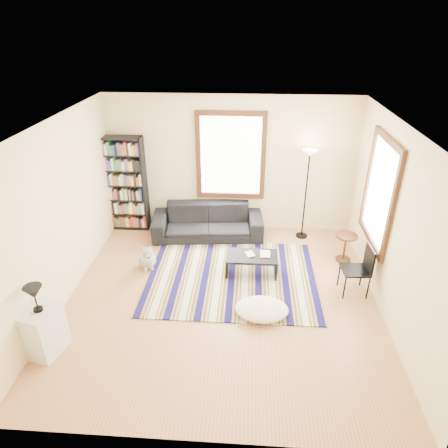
# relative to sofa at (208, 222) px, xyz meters

# --- Properties ---
(floor) EXTENTS (5.00, 5.00, 0.10)m
(floor) POSITION_rel_sofa_xyz_m (0.44, -2.05, -0.38)
(floor) COLOR tan
(floor) RESTS_ON ground
(ceiling) EXTENTS (5.00, 5.00, 0.10)m
(ceiling) POSITION_rel_sofa_xyz_m (0.44, -2.05, 2.52)
(ceiling) COLOR white
(ceiling) RESTS_ON floor
(wall_back) EXTENTS (5.00, 0.10, 2.80)m
(wall_back) POSITION_rel_sofa_xyz_m (0.44, 0.50, 1.07)
(wall_back) COLOR beige
(wall_back) RESTS_ON floor
(wall_front) EXTENTS (5.00, 0.10, 2.80)m
(wall_front) POSITION_rel_sofa_xyz_m (0.44, -4.60, 1.07)
(wall_front) COLOR beige
(wall_front) RESTS_ON floor
(wall_left) EXTENTS (0.10, 5.00, 2.80)m
(wall_left) POSITION_rel_sofa_xyz_m (-2.11, -2.05, 1.07)
(wall_left) COLOR beige
(wall_left) RESTS_ON floor
(wall_right) EXTENTS (0.10, 5.00, 2.80)m
(wall_right) POSITION_rel_sofa_xyz_m (2.99, -2.05, 1.07)
(wall_right) COLOR beige
(wall_right) RESTS_ON floor
(window_back) EXTENTS (1.20, 0.06, 1.60)m
(window_back) POSITION_rel_sofa_xyz_m (0.44, 0.42, 1.27)
(window_back) COLOR white
(window_back) RESTS_ON wall_back
(window_right) EXTENTS (0.06, 1.20, 1.60)m
(window_right) POSITION_rel_sofa_xyz_m (2.91, -1.25, 1.27)
(window_right) COLOR white
(window_right) RESTS_ON wall_right
(rug) EXTENTS (2.98, 2.38, 0.02)m
(rug) POSITION_rel_sofa_xyz_m (0.57, -1.47, -0.32)
(rug) COLOR #110D45
(rug) RESTS_ON floor
(sofa) EXTENTS (1.07, 2.30, 0.65)m
(sofa) POSITION_rel_sofa_xyz_m (0.00, 0.00, 0.00)
(sofa) COLOR black
(sofa) RESTS_ON floor
(bookshelf) EXTENTS (0.90, 0.30, 2.00)m
(bookshelf) POSITION_rel_sofa_xyz_m (-1.75, 0.27, 0.67)
(bookshelf) COLOR black
(bookshelf) RESTS_ON floor
(coffee_table) EXTENTS (0.92, 0.54, 0.36)m
(coffee_table) POSITION_rel_sofa_xyz_m (0.91, -1.30, -0.15)
(coffee_table) COLOR black
(coffee_table) RESTS_ON floor
(book_a) EXTENTS (0.23, 0.20, 0.02)m
(book_a) POSITION_rel_sofa_xyz_m (0.81, -1.30, 0.04)
(book_a) COLOR beige
(book_a) RESTS_ON coffee_table
(book_b) EXTENTS (0.18, 0.24, 0.02)m
(book_b) POSITION_rel_sofa_xyz_m (1.06, -1.25, 0.04)
(book_b) COLOR beige
(book_b) RESTS_ON coffee_table
(floor_cushion) EXTENTS (0.95, 0.80, 0.21)m
(floor_cushion) POSITION_rel_sofa_xyz_m (1.08, -2.42, -0.22)
(floor_cushion) COLOR white
(floor_cushion) RESTS_ON floor
(floor_lamp) EXTENTS (0.36, 0.36, 1.86)m
(floor_lamp) POSITION_rel_sofa_xyz_m (1.95, 0.10, 0.60)
(floor_lamp) COLOR black
(floor_lamp) RESTS_ON floor
(side_table) EXTENTS (0.46, 0.46, 0.54)m
(side_table) POSITION_rel_sofa_xyz_m (2.64, -0.77, -0.06)
(side_table) COLOR #3F220F
(side_table) RESTS_ON floor
(folding_chair) EXTENTS (0.44, 0.43, 0.86)m
(folding_chair) POSITION_rel_sofa_xyz_m (2.59, -1.75, 0.10)
(folding_chair) COLOR black
(folding_chair) RESTS_ON floor
(white_cabinet) EXTENTS (0.49, 0.58, 0.70)m
(white_cabinet) POSITION_rel_sofa_xyz_m (-1.86, -3.37, 0.02)
(white_cabinet) COLOR silver
(white_cabinet) RESTS_ON floor
(table_lamp) EXTENTS (0.30, 0.30, 0.38)m
(table_lamp) POSITION_rel_sofa_xyz_m (-1.86, -3.37, 0.56)
(table_lamp) COLOR black
(table_lamp) RESTS_ON white_cabinet
(dog) EXTENTS (0.51, 0.59, 0.50)m
(dog) POSITION_rel_sofa_xyz_m (-0.98, -1.25, -0.08)
(dog) COLOR #ABABAB
(dog) RESTS_ON floor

